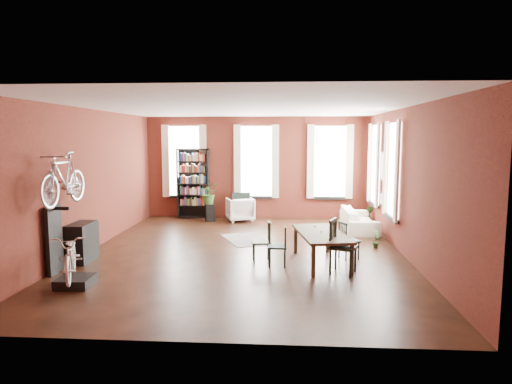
# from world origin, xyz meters

# --- Properties ---
(room) EXTENTS (9.00, 9.04, 3.22)m
(room) POSITION_xyz_m (0.25, 0.62, 2.14)
(room) COLOR black
(room) RESTS_ON ground
(dining_table) EXTENTS (1.16, 2.01, 0.65)m
(dining_table) POSITION_xyz_m (1.66, -0.78, 0.32)
(dining_table) COLOR #4B3F2D
(dining_table) RESTS_ON ground
(dining_chair_a) EXTENTS (0.38, 0.38, 0.81)m
(dining_chair_a) POSITION_xyz_m (0.77, -1.02, 0.40)
(dining_chair_a) COLOR #173332
(dining_chair_a) RESTS_ON ground
(dining_chair_b) EXTENTS (0.43, 0.43, 0.83)m
(dining_chair_b) POSITION_xyz_m (0.43, -0.70, 0.42)
(dining_chair_b) COLOR #1E2F1B
(dining_chair_b) RESTS_ON ground
(dining_chair_c) EXTENTS (0.61, 0.61, 1.03)m
(dining_chair_c) POSITION_xyz_m (2.02, -1.43, 0.51)
(dining_chair_c) COLOR black
(dining_chair_c) RESTS_ON ground
(dining_chair_d) EXTENTS (0.48, 0.48, 0.79)m
(dining_chair_d) POSITION_xyz_m (2.27, -0.37, 0.40)
(dining_chair_d) COLOR #183532
(dining_chair_d) RESTS_ON ground
(bookshelf) EXTENTS (1.00, 0.32, 2.20)m
(bookshelf) POSITION_xyz_m (-2.00, 4.30, 1.10)
(bookshelf) COLOR black
(bookshelf) RESTS_ON ground
(white_armchair) EXTENTS (0.96, 0.92, 0.79)m
(white_armchair) POSITION_xyz_m (-0.46, 3.83, 0.40)
(white_armchair) COLOR silver
(white_armchair) RESTS_ON ground
(cream_sofa) EXTENTS (0.61, 2.08, 0.81)m
(cream_sofa) POSITION_xyz_m (2.95, 2.60, 0.41)
(cream_sofa) COLOR beige
(cream_sofa) RESTS_ON ground
(striped_rug) EXTENTS (1.48, 1.78, 0.01)m
(striped_rug) POSITION_xyz_m (-0.04, 1.30, 0.01)
(striped_rug) COLOR black
(striped_rug) RESTS_ON ground
(bike_trainer) EXTENTS (0.59, 0.59, 0.16)m
(bike_trainer) POSITION_xyz_m (-2.69, -2.49, 0.08)
(bike_trainer) COLOR black
(bike_trainer) RESTS_ON ground
(bike_wall_rack) EXTENTS (0.16, 0.60, 1.30)m
(bike_wall_rack) POSITION_xyz_m (-3.40, -1.80, 0.65)
(bike_wall_rack) COLOR black
(bike_wall_rack) RESTS_ON ground
(console_table) EXTENTS (0.40, 0.80, 0.80)m
(console_table) POSITION_xyz_m (-3.28, -0.90, 0.40)
(console_table) COLOR black
(console_table) RESTS_ON ground
(plant_stand) EXTENTS (0.34, 0.34, 0.53)m
(plant_stand) POSITION_xyz_m (-1.38, 3.73, 0.26)
(plant_stand) COLOR black
(plant_stand) RESTS_ON ground
(plant_by_sofa) EXTENTS (0.35, 0.59, 0.25)m
(plant_by_sofa) POSITION_xyz_m (3.34, 3.48, 0.13)
(plant_by_sofa) COLOR #2B5622
(plant_by_sofa) RESTS_ON ground
(plant_small) EXTENTS (0.49, 0.49, 0.16)m
(plant_small) POSITION_xyz_m (3.03, 0.63, 0.08)
(plant_small) COLOR #2C5020
(plant_small) RESTS_ON ground
(bicycle_floor) EXTENTS (0.77, 0.92, 1.49)m
(bicycle_floor) POSITION_xyz_m (-2.73, -2.52, 0.91)
(bicycle_floor) COLOR beige
(bicycle_floor) RESTS_ON bike_trainer
(bicycle_hung) EXTENTS (0.47, 1.00, 1.66)m
(bicycle_hung) POSITION_xyz_m (-3.15, -1.80, 2.13)
(bicycle_hung) COLOR #A5A8AD
(bicycle_hung) RESTS_ON bike_wall_rack
(plant_on_stand) EXTENTS (0.74, 0.79, 0.52)m
(plant_on_stand) POSITION_xyz_m (-1.41, 3.74, 0.79)
(plant_on_stand) COLOR #335B24
(plant_on_stand) RESTS_ON plant_stand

